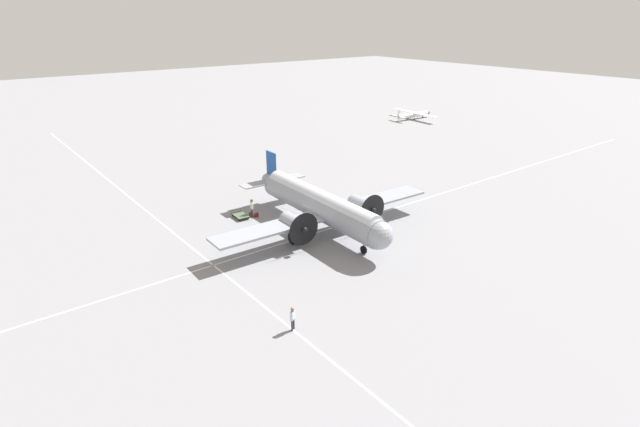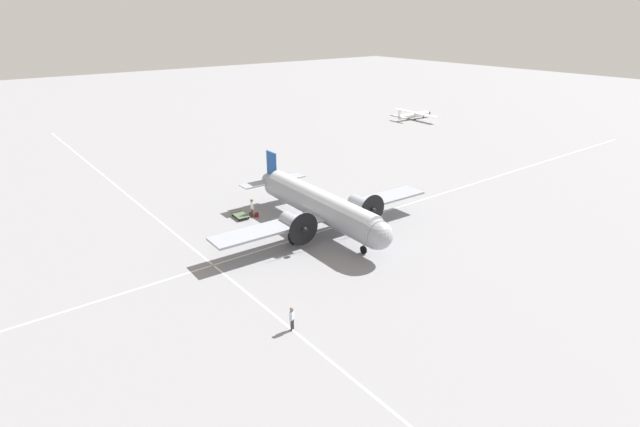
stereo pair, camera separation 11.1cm
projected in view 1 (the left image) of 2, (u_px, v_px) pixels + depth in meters
The scene contains 10 objects.
ground_plane at pixel (320, 229), 46.77m from camera, with size 300.00×300.00×0.00m, color gray.
apron_line_eastwest at pixel (323, 231), 46.46m from camera, with size 120.00×0.16×0.01m.
apron_line_northsouth at pixel (211, 263), 40.40m from camera, with size 0.16×120.00×0.01m.
airliner_main at pixel (323, 206), 45.55m from camera, with size 22.55×18.81×5.64m.
crew_foreground at pixel (293, 316), 31.51m from camera, with size 0.52×0.34×1.67m.
passenger_boarding at pixel (252, 206), 49.35m from camera, with size 0.36×0.59×1.78m.
suitcase_near_door at pixel (256, 215), 49.56m from camera, with size 0.40×0.19×0.50m.
suitcase_upright_spare at pixel (251, 215), 49.56m from camera, with size 0.38×0.17×0.53m.
baggage_cart at pixel (240, 215), 49.38m from camera, with size 1.28×2.03×0.56m.
light_aircraft_distant at pixel (414, 115), 95.75m from camera, with size 8.37×11.28×2.13m.
Camera 1 is at (26.27, 33.87, 18.76)m, focal length 28.00 mm.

